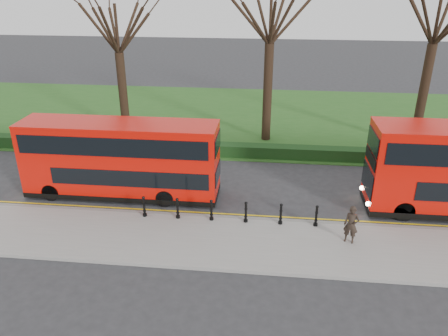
# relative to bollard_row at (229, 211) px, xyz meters

# --- Properties ---
(ground) EXTENTS (120.00, 120.00, 0.00)m
(ground) POSITION_rel_bollard_row_xyz_m (-0.51, 1.35, -0.65)
(ground) COLOR #28282B
(ground) RESTS_ON ground
(pavement) EXTENTS (60.00, 4.00, 0.15)m
(pavement) POSITION_rel_bollard_row_xyz_m (-0.51, -1.65, -0.57)
(pavement) COLOR gray
(pavement) RESTS_ON ground
(kerb) EXTENTS (60.00, 0.25, 0.16)m
(kerb) POSITION_rel_bollard_row_xyz_m (-0.51, 0.35, -0.57)
(kerb) COLOR slate
(kerb) RESTS_ON ground
(grass_verge) EXTENTS (60.00, 18.00, 0.06)m
(grass_verge) POSITION_rel_bollard_row_xyz_m (-0.51, 16.35, -0.62)
(grass_verge) COLOR #24531B
(grass_verge) RESTS_ON ground
(hedge) EXTENTS (60.00, 0.90, 0.80)m
(hedge) POSITION_rel_bollard_row_xyz_m (-0.51, 8.15, -0.25)
(hedge) COLOR black
(hedge) RESTS_ON ground
(yellow_line_outer) EXTENTS (60.00, 0.10, 0.01)m
(yellow_line_outer) POSITION_rel_bollard_row_xyz_m (-0.51, 0.65, -0.64)
(yellow_line_outer) COLOR yellow
(yellow_line_outer) RESTS_ON ground
(yellow_line_inner) EXTENTS (60.00, 0.10, 0.01)m
(yellow_line_inner) POSITION_rel_bollard_row_xyz_m (-0.51, 0.85, -0.64)
(yellow_line_inner) COLOR yellow
(yellow_line_inner) RESTS_ON ground
(tree_left) EXTENTS (6.78, 6.78, 10.59)m
(tree_left) POSITION_rel_bollard_row_xyz_m (-8.51, 11.35, 7.05)
(tree_left) COLOR black
(tree_left) RESTS_ON ground
(tree_mid) EXTENTS (7.66, 7.66, 11.97)m
(tree_mid) POSITION_rel_bollard_row_xyz_m (1.49, 11.35, 8.05)
(tree_mid) COLOR black
(tree_mid) RESTS_ON ground
(tree_right) EXTENTS (7.81, 7.81, 12.20)m
(tree_right) POSITION_rel_bollard_row_xyz_m (11.49, 11.35, 8.23)
(tree_right) COLOR black
(tree_right) RESTS_ON ground
(bollard_row) EXTENTS (8.16, 0.15, 1.00)m
(bollard_row) POSITION_rel_bollard_row_xyz_m (0.00, 0.00, 0.00)
(bollard_row) COLOR black
(bollard_row) RESTS_ON pavement
(bus_lead) EXTENTS (9.99, 2.30, 3.97)m
(bus_lead) POSITION_rel_bollard_row_xyz_m (-5.77, 2.30, 1.35)
(bus_lead) COLOR red
(bus_lead) RESTS_ON ground
(pedestrian) EXTENTS (0.72, 0.59, 1.70)m
(pedestrian) POSITION_rel_bollard_row_xyz_m (5.34, -1.16, 0.35)
(pedestrian) COLOR black
(pedestrian) RESTS_ON pavement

